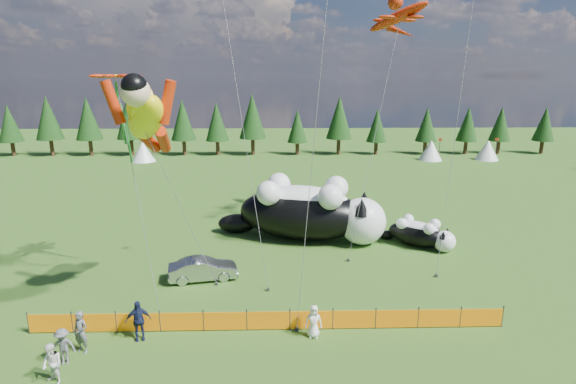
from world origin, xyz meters
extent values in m
plane|color=#153C0A|center=(0.00, 0.00, 0.00)|extent=(160.00, 160.00, 0.00)
cylinder|color=#262626|center=(-11.00, -3.00, 0.55)|extent=(0.06, 0.06, 1.10)
cylinder|color=#262626|center=(-9.00, -3.00, 0.55)|extent=(0.06, 0.06, 1.10)
cylinder|color=#262626|center=(-7.00, -3.00, 0.55)|extent=(0.06, 0.06, 1.10)
cylinder|color=#262626|center=(-5.00, -3.00, 0.55)|extent=(0.06, 0.06, 1.10)
cylinder|color=#262626|center=(-3.00, -3.00, 0.55)|extent=(0.06, 0.06, 1.10)
cylinder|color=#262626|center=(-1.00, -3.00, 0.55)|extent=(0.06, 0.06, 1.10)
cylinder|color=#262626|center=(1.00, -3.00, 0.55)|extent=(0.06, 0.06, 1.10)
cylinder|color=#262626|center=(3.00, -3.00, 0.55)|extent=(0.06, 0.06, 1.10)
cylinder|color=#262626|center=(5.00, -3.00, 0.55)|extent=(0.06, 0.06, 1.10)
cylinder|color=#262626|center=(7.00, -3.00, 0.55)|extent=(0.06, 0.06, 1.10)
cylinder|color=#262626|center=(9.00, -3.00, 0.55)|extent=(0.06, 0.06, 1.10)
cylinder|color=#262626|center=(11.00, -3.00, 0.55)|extent=(0.06, 0.06, 1.10)
cube|color=orange|center=(-10.00, -3.00, 0.50)|extent=(2.00, 0.04, 0.90)
cube|color=orange|center=(-8.00, -3.00, 0.50)|extent=(2.00, 0.04, 0.90)
cube|color=orange|center=(-6.00, -3.00, 0.50)|extent=(2.00, 0.04, 0.90)
cube|color=orange|center=(-4.00, -3.00, 0.50)|extent=(2.00, 0.04, 0.90)
cube|color=orange|center=(-2.00, -3.00, 0.50)|extent=(2.00, 0.04, 0.90)
cube|color=orange|center=(0.00, -3.00, 0.50)|extent=(2.00, 0.04, 0.90)
cube|color=orange|center=(2.00, -3.00, 0.50)|extent=(2.00, 0.04, 0.90)
cube|color=orange|center=(4.00, -3.00, 0.50)|extent=(2.00, 0.04, 0.90)
cube|color=orange|center=(6.00, -3.00, 0.50)|extent=(2.00, 0.04, 0.90)
cube|color=orange|center=(8.00, -3.00, 0.50)|extent=(2.00, 0.04, 0.90)
cube|color=orange|center=(10.00, -3.00, 0.50)|extent=(2.00, 0.04, 0.90)
ellipsoid|color=black|center=(2.20, 9.20, 1.86)|extent=(10.11, 6.67, 3.71)
ellipsoid|color=white|center=(2.20, 9.20, 2.79)|extent=(7.59, 4.87, 2.27)
sphere|color=white|center=(6.38, 8.04, 1.65)|extent=(3.30, 3.30, 3.30)
sphere|color=#CE506E|center=(7.73, 7.66, 1.65)|extent=(0.46, 0.46, 0.46)
ellipsoid|color=black|center=(-2.57, 10.54, 0.72)|extent=(3.17, 2.17, 1.44)
cone|color=black|center=(6.11, 7.08, 2.97)|extent=(1.16, 1.16, 1.16)
cone|color=black|center=(6.64, 8.99, 2.97)|extent=(1.16, 1.16, 1.16)
sphere|color=white|center=(4.75, 9.88, 3.61)|extent=(1.73, 1.73, 1.73)
sphere|color=white|center=(4.03, 7.30, 3.61)|extent=(1.73, 1.73, 1.73)
sphere|color=white|center=(0.58, 11.05, 3.61)|extent=(1.73, 1.73, 1.73)
sphere|color=white|center=(-0.14, 8.47, 3.61)|extent=(1.73, 1.73, 1.73)
ellipsoid|color=black|center=(10.14, 7.53, 0.82)|extent=(4.42, 4.02, 1.64)
ellipsoid|color=white|center=(10.14, 7.53, 1.23)|extent=(3.29, 2.97, 1.00)
sphere|color=white|center=(11.66, 6.37, 0.73)|extent=(1.46, 1.46, 1.46)
sphere|color=#CE506E|center=(12.15, 5.99, 0.73)|extent=(0.20, 0.20, 0.20)
ellipsoid|color=black|center=(8.41, 8.87, 0.32)|extent=(1.40, 1.28, 0.64)
cone|color=black|center=(11.39, 6.02, 1.31)|extent=(0.51, 0.51, 0.51)
cone|color=black|center=(11.93, 6.71, 1.31)|extent=(0.51, 0.51, 0.51)
sphere|color=white|center=(11.30, 7.39, 1.60)|extent=(0.77, 0.77, 0.77)
sphere|color=white|center=(10.58, 6.45, 1.60)|extent=(0.77, 0.77, 0.77)
sphere|color=white|center=(9.78, 8.56, 1.60)|extent=(0.77, 0.77, 0.77)
sphere|color=white|center=(9.06, 7.62, 1.60)|extent=(0.77, 0.77, 0.77)
imported|color=#AFB0B4|center=(-3.88, 2.48, 0.65)|extent=(4.13, 2.11, 1.30)
imported|color=#59595E|center=(-7.95, -4.48, 0.94)|extent=(0.79, 0.65, 1.87)
imported|color=white|center=(-8.20, -6.52, 0.83)|extent=(0.94, 0.82, 1.67)
imported|color=#151C3C|center=(-5.78, -3.60, 0.94)|extent=(1.22, 0.86, 1.88)
imported|color=#59595E|center=(-8.34, -5.30, 0.79)|extent=(1.04, 0.56, 1.58)
imported|color=white|center=(2.05, -3.60, 0.77)|extent=(0.78, 0.52, 1.55)
cylinder|color=#595959|center=(-4.21, 0.19, 4.91)|extent=(0.03, 0.03, 10.28)
cube|color=#262626|center=(-3.03, 1.74, 0.08)|extent=(0.15, 0.15, 0.16)
cylinder|color=#595959|center=(6.93, 8.07, 7.79)|extent=(0.03, 0.03, 17.01)
cube|color=#262626|center=(4.97, 4.90, 0.08)|extent=(0.15, 0.15, 0.16)
cylinder|color=#595959|center=(-6.39, -0.28, 5.82)|extent=(0.03, 0.03, 12.38)
cube|color=#262626|center=(-5.11, -2.41, 0.08)|extent=(0.15, 0.15, 0.16)
cube|color=#178020|center=(-7.66, 1.85, 9.08)|extent=(0.19, 0.19, 4.24)
cylinder|color=#595959|center=(-1.41, 3.64, 8.43)|extent=(0.03, 0.03, 17.61)
cube|color=#262626|center=(-0.09, 0.95, 0.08)|extent=(0.15, 0.15, 0.16)
cylinder|color=#595959|center=(11.69, 6.03, 10.61)|extent=(0.03, 0.03, 22.41)
cube|color=#262626|center=(9.80, 2.47, 0.08)|extent=(0.15, 0.15, 0.16)
cylinder|color=#595959|center=(2.07, -2.12, 8.68)|extent=(0.03, 0.03, 17.24)
cube|color=#262626|center=(1.32, -3.08, 0.08)|extent=(0.15, 0.15, 0.16)
camera|label=1|loc=(0.44, -21.65, 11.50)|focal=28.00mm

